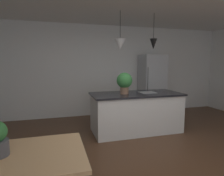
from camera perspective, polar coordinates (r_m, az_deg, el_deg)
name	(u,v)px	position (r m, az deg, el deg)	size (l,w,h in m)	color
ground_plane	(150,168)	(3.31, 10.97, -21.91)	(10.00, 8.40, 0.04)	#4C301E
wall_back_kitchen	(101,71)	(5.98, -3.18, 5.06)	(10.00, 0.12, 2.70)	white
kitchen_island	(136,112)	(4.59, 7.07, -6.93)	(2.06, 0.94, 0.91)	silver
refrigerator	(152,85)	(6.17, 11.61, 0.94)	(0.71, 0.67, 1.83)	#B2B5B7
pendant_over_island_main	(120,44)	(4.32, 2.40, 12.67)	(0.24, 0.24, 0.83)	black
pendant_over_island_aux	(153,44)	(4.64, 12.03, 12.51)	(0.17, 0.17, 0.80)	black
potted_plant_on_island	(124,82)	(4.36, 3.68, 1.91)	(0.35, 0.35, 0.48)	#8C664C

